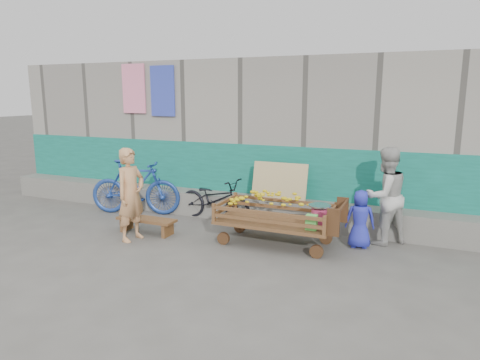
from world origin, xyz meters
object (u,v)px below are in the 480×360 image
at_px(vendor_man, 131,195).
at_px(bicycle_dark, 215,199).
at_px(bicycle_blue, 135,187).
at_px(woman, 385,196).
at_px(banana_cart, 273,210).
at_px(bench, 147,222).
at_px(child, 360,219).

distance_m(vendor_man, bicycle_dark, 1.71).
relative_size(vendor_man, bicycle_blue, 0.84).
relative_size(woman, bicycle_blue, 0.86).
relative_size(banana_cart, vendor_man, 1.30).
bearing_deg(bench, vendor_man, -91.56).
bearing_deg(bench, banana_cart, 8.47).
relative_size(bench, woman, 0.68).
xyz_separation_m(banana_cart, bicycle_dark, (-1.42, 0.81, -0.16)).
relative_size(vendor_man, woman, 0.98).
distance_m(bench, bicycle_blue, 1.34).
distance_m(vendor_man, bicycle_blue, 1.59).
height_order(bench, bicycle_dark, bicycle_dark).
height_order(vendor_man, woman, woman).
xyz_separation_m(bench, bicycle_dark, (0.74, 1.13, 0.21)).
distance_m(child, bicycle_dark, 2.73).
xyz_separation_m(vendor_man, child, (3.45, 1.08, -0.30)).
bearing_deg(vendor_man, banana_cart, -64.00).
distance_m(banana_cart, woman, 1.76).
distance_m(woman, child, 0.57).
bearing_deg(banana_cart, bicycle_blue, 168.77).
relative_size(banana_cart, child, 2.16).
bearing_deg(bicycle_blue, bicycle_dark, -98.56).
bearing_deg(bicycle_dark, banana_cart, -110.66).
height_order(banana_cart, bicycle_dark, banana_cart).
bearing_deg(bicycle_dark, child, -89.91).
bearing_deg(banana_cart, bench, -171.53).
relative_size(bench, bicycle_blue, 0.58).
bearing_deg(vendor_man, child, -64.28).
xyz_separation_m(child, bicycle_blue, (-4.34, 0.22, 0.09)).
bearing_deg(woman, bicycle_blue, -41.25).
distance_m(bicycle_dark, bicycle_blue, 1.66).
distance_m(bench, child, 3.52).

